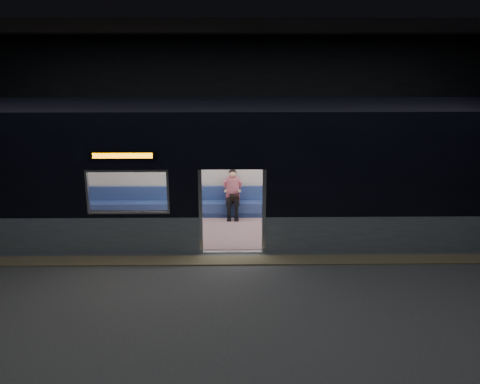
{
  "coord_description": "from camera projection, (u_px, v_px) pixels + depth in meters",
  "views": [
    {
      "loc": [
        0.03,
        -10.15,
        4.88
      ],
      "look_at": [
        0.2,
        2.3,
        1.13
      ],
      "focal_mm": 38.0,
      "sensor_mm": 36.0,
      "label": 1
    }
  ],
  "objects": [
    {
      "name": "station_floor",
      "position": [
        232.0,
        272.0,
        11.12
      ],
      "size": [
        24.0,
        14.0,
        0.01
      ],
      "primitive_type": "cube",
      "color": "#47494C",
      "rests_on": "ground"
    },
    {
      "name": "metro_car",
      "position": [
        232.0,
        163.0,
        13.02
      ],
      "size": [
        18.0,
        3.04,
        3.35
      ],
      "color": "#909FAC",
      "rests_on": "station_floor"
    },
    {
      "name": "passenger",
      "position": [
        233.0,
        191.0,
        14.29
      ],
      "size": [
        0.43,
        0.7,
        1.36
      ],
      "rotation": [
        0.0,
        0.0,
        -0.18
      ],
      "color": "black",
      "rests_on": "metro_car"
    },
    {
      "name": "transit_map",
      "position": [
        346.0,
        166.0,
        14.44
      ],
      "size": [
        0.88,
        0.03,
        0.57
      ],
      "primitive_type": "cube",
      "color": "white",
      "rests_on": "metro_car"
    },
    {
      "name": "station_envelope",
      "position": [
        232.0,
        103.0,
        10.06
      ],
      "size": [
        24.0,
        14.0,
        5.0
      ],
      "color": "black",
      "rests_on": "station_floor"
    },
    {
      "name": "tactile_strip",
      "position": [
        232.0,
        260.0,
        11.64
      ],
      "size": [
        22.8,
        0.5,
        0.03
      ],
      "primitive_type": "cube",
      "color": "#8C7F59",
      "rests_on": "station_floor"
    },
    {
      "name": "handbag",
      "position": [
        234.0,
        197.0,
        14.11
      ],
      "size": [
        0.29,
        0.25,
        0.13
      ],
      "primitive_type": "cube",
      "rotation": [
        0.0,
        0.0,
        -0.09
      ],
      "color": "black",
      "rests_on": "passenger"
    }
  ]
}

